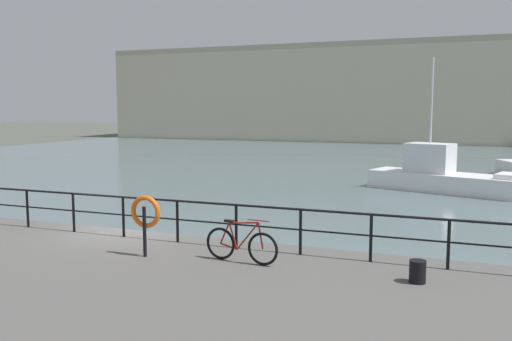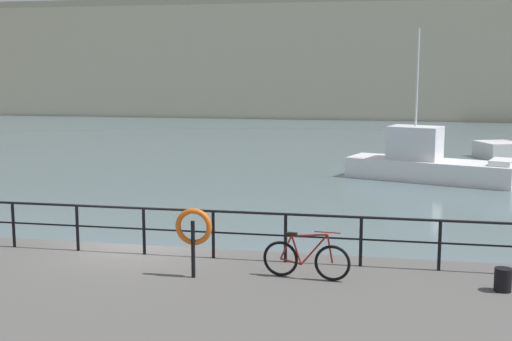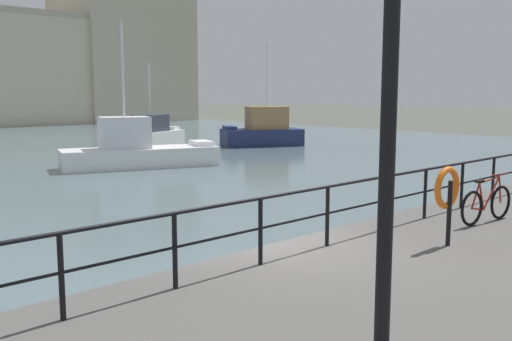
% 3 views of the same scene
% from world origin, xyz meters
% --- Properties ---
extents(ground_plane, '(240.00, 240.00, 0.00)m').
position_xyz_m(ground_plane, '(0.00, 0.00, 0.00)').
color(ground_plane, '#4C5147').
extents(moored_blue_motorboat, '(5.92, 4.58, 7.00)m').
position_xyz_m(moored_blue_motorboat, '(19.91, 21.40, 1.05)').
color(moored_blue_motorboat, navy).
rests_on(moored_blue_motorboat, water_basin).
extents(moored_harbor_tender, '(6.82, 4.60, 5.70)m').
position_xyz_m(moored_harbor_tender, '(14.25, 27.24, 0.74)').
color(moored_harbor_tender, white).
rests_on(moored_harbor_tender, water_basin).
extents(moored_red_daysailer, '(7.91, 4.57, 6.99)m').
position_xyz_m(moored_red_daysailer, '(7.53, 17.36, 0.82)').
color(moored_red_daysailer, white).
rests_on(moored_red_daysailer, water_basin).
extents(quay_railing, '(20.89, 0.07, 1.08)m').
position_xyz_m(quay_railing, '(1.20, -0.75, 1.76)').
color(quay_railing, black).
rests_on(quay_railing, quay_promenade).
extents(parked_bicycle, '(1.77, 0.25, 0.98)m').
position_xyz_m(parked_bicycle, '(4.17, -1.82, 1.42)').
color(parked_bicycle, black).
rests_on(parked_bicycle, quay_promenade).
extents(life_ring_stand, '(0.75, 0.16, 1.40)m').
position_xyz_m(life_ring_stand, '(1.96, -2.13, 2.00)').
color(life_ring_stand, black).
rests_on(life_ring_stand, quay_promenade).
extents(quay_lamp_post, '(0.32, 0.32, 4.82)m').
position_xyz_m(quay_lamp_post, '(-3.53, -4.59, 4.09)').
color(quay_lamp_post, black).
rests_on(quay_lamp_post, quay_promenade).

